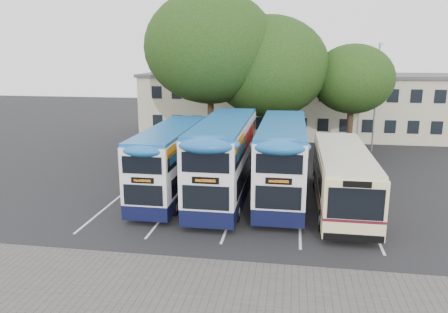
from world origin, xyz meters
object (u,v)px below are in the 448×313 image
Objects in this scene: lamp_post at (376,92)px; bus_dd_left at (171,158)px; tree_left at (210,47)px; bus_dd_mid at (225,155)px; tree_mid at (269,67)px; bus_dd_right at (282,157)px; bus_single at (342,174)px; tree_right at (353,79)px.

lamp_post is 19.94m from bus_dd_left.
bus_dd_mid is at bearing -74.90° from tree_left.
tree_mid is at bearing 81.37° from bus_dd_mid.
lamp_post is at bearing 61.57° from bus_dd_right.
bus_dd_left reaches higher than bus_single.
lamp_post is 0.82× the size of bus_dd_mid.
tree_mid is at bearing 17.12° from tree_left.
bus_dd_left is at bearing -177.80° from bus_dd_mid.
bus_dd_left is (-11.60, -12.62, -3.95)m from tree_right.
bus_single is at bearing -48.73° from tree_left.
bus_dd_mid is at bearing -98.63° from tree_mid.
tree_left is at bearing 87.71° from bus_dd_left.
lamp_post is at bearing 74.57° from bus_single.
bus_single is (-4.00, -14.49, -3.27)m from lamp_post.
bus_dd_mid is at bearing 176.01° from bus_single.
tree_right is at bearing 47.40° from bus_dd_left.
tree_right is at bearing 7.85° from tree_mid.
tree_mid reaches higher than bus_dd_right.
bus_single is (6.60, -0.46, -0.71)m from bus_dd_mid.
bus_dd_mid is 1.03× the size of bus_dd_right.
tree_left reaches higher than bus_dd_left.
bus_single is at bearing -1.99° from bus_dd_left.
bus_dd_left is 9.77m from bus_single.
bus_single is (3.32, -0.98, -0.63)m from bus_dd_right.
lamp_post is 0.85× the size of bus_dd_right.
bus_dd_mid is 3.32m from bus_dd_right.
lamp_post is 0.84× the size of bus_single.
bus_single is (9.76, -0.34, -0.44)m from bus_dd_left.
lamp_post is 15.38m from bus_single.
tree_mid is 12.60m from bus_dd_mid.
tree_right is 0.84× the size of bus_dd_right.
tree_mid is 12.12m from bus_dd_right.
tree_mid is (4.51, 1.39, -1.50)m from tree_left.
tree_right is at bearing 81.89° from bus_single.
bus_dd_left is 0.89× the size of bus_dd_mid.
tree_left reaches higher than bus_single.
tree_left is 1.22× the size of bus_dd_right.
tree_left reaches higher than lamp_post.
tree_mid is 1.14× the size of bus_dd_left.
tree_mid is (-8.84, -2.46, 2.09)m from lamp_post.
bus_dd_right is (6.44, 0.64, 0.20)m from bus_dd_left.
lamp_post is 0.92× the size of bus_dd_left.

